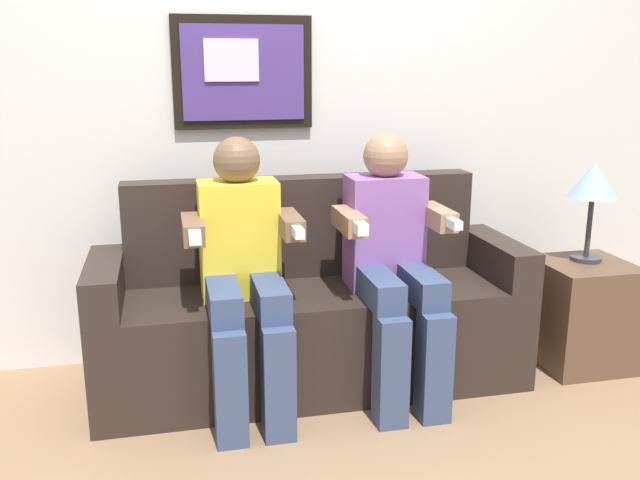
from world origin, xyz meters
TOP-DOWN VIEW (x-y plane):
  - ground_plane at (0.00, 0.00)m, footprint 5.53×5.53m
  - back_wall_assembly at (-0.01, 0.76)m, footprint 4.26×0.10m
  - couch at (0.00, 0.33)m, footprint 1.86×0.58m
  - person_on_left at (-0.31, 0.16)m, footprint 0.46×0.56m
  - person_on_right at (0.31, 0.16)m, footprint 0.46×0.56m
  - side_table_right at (1.28, 0.22)m, footprint 0.40×0.40m
  - table_lamp at (1.30, 0.26)m, footprint 0.22×0.22m

SIDE VIEW (x-z plane):
  - ground_plane at x=0.00m, z-range 0.00..0.00m
  - side_table_right at x=1.28m, z-range 0.00..0.50m
  - couch at x=0.00m, z-range -0.14..0.76m
  - person_on_left at x=-0.31m, z-range 0.05..1.16m
  - person_on_right at x=0.31m, z-range 0.05..1.16m
  - table_lamp at x=1.30m, z-range 0.63..1.09m
  - back_wall_assembly at x=-0.01m, z-range 0.00..2.60m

